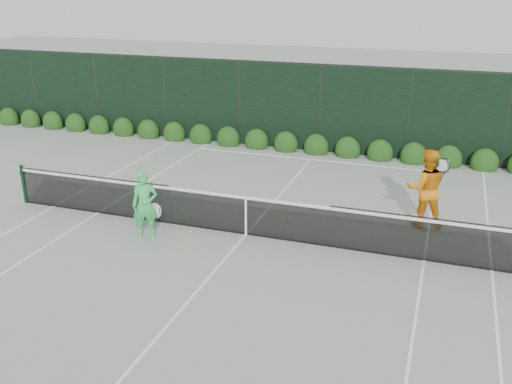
% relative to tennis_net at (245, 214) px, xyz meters
% --- Properties ---
extents(ground, '(80.00, 80.00, 0.00)m').
position_rel_tennis_net_xyz_m(ground, '(0.02, 0.00, -0.53)').
color(ground, gray).
rests_on(ground, ground).
extents(tennis_net, '(12.90, 0.10, 1.07)m').
position_rel_tennis_net_xyz_m(tennis_net, '(0.00, 0.00, 0.00)').
color(tennis_net, '#103220').
rests_on(tennis_net, ground).
extents(player_woman, '(0.70, 0.59, 1.63)m').
position_rel_tennis_net_xyz_m(player_woman, '(-2.15, -0.88, 0.28)').
color(player_woman, '#3AC75D').
rests_on(player_woman, ground).
extents(player_man, '(1.10, 0.94, 1.96)m').
position_rel_tennis_net_xyz_m(player_man, '(3.96, 1.93, 0.45)').
color(player_man, orange).
rests_on(player_man, ground).
extents(court_lines, '(11.03, 23.83, 0.01)m').
position_rel_tennis_net_xyz_m(court_lines, '(0.02, 0.00, -0.53)').
color(court_lines, white).
rests_on(court_lines, ground).
extents(windscreen_fence, '(32.00, 21.07, 3.06)m').
position_rel_tennis_net_xyz_m(windscreen_fence, '(0.02, -2.71, 0.98)').
color(windscreen_fence, black).
rests_on(windscreen_fence, ground).
extents(hedge_row, '(31.66, 0.65, 0.94)m').
position_rel_tennis_net_xyz_m(hedge_row, '(0.02, 7.15, -0.30)').
color(hedge_row, '#10350E').
rests_on(hedge_row, ground).
extents(tennis_balls, '(2.97, 2.12, 0.07)m').
position_rel_tennis_net_xyz_m(tennis_balls, '(-0.93, 0.14, -0.50)').
color(tennis_balls, '#B9DC31').
rests_on(tennis_balls, ground).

